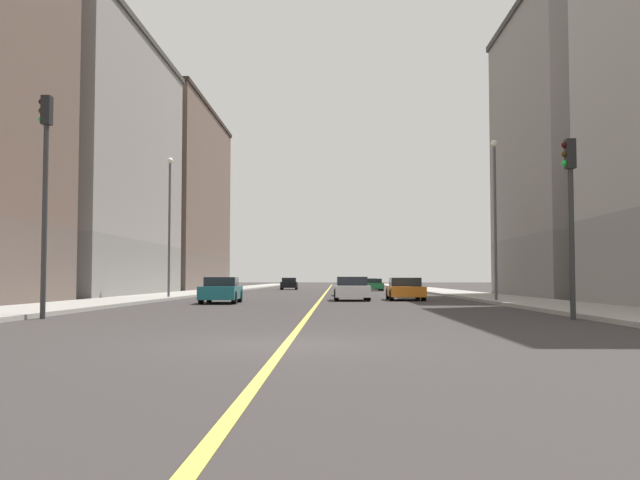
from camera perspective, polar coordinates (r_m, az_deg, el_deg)
ground_plane at (r=13.50m, az=-2.70°, el=-8.34°), size 400.00×400.00×0.00m
sidewalk_left at (r=63.13m, az=9.97°, el=-4.08°), size 3.92×168.00×0.15m
sidewalk_right at (r=63.44m, az=-8.96°, el=-4.09°), size 3.92×168.00×0.15m
lane_center_stripe at (r=62.43m, az=0.48°, el=-4.20°), size 0.16×154.00×0.01m
building_left_mid at (r=48.91m, az=21.15°, el=6.62°), size 10.44×15.42×18.58m
building_right_midblock at (r=53.30m, az=-18.91°, el=5.71°), size 10.44×22.33×18.43m
building_right_distant at (r=77.96m, az=-12.30°, el=3.17°), size 10.44×26.15×19.22m
traffic_light_left_near at (r=22.83m, az=19.37°, el=2.95°), size 0.40×0.32×5.45m
traffic_light_right_near at (r=23.59m, az=-21.11°, el=4.79°), size 0.40×0.32×6.88m
street_lamp_left_near at (r=37.46m, az=13.80°, el=2.80°), size 0.36×0.36×8.16m
street_lamp_right_near at (r=43.42m, az=-11.93°, el=2.07°), size 0.36×0.36×8.29m
car_black at (r=77.91m, az=-2.48°, el=-3.51°), size 1.88×4.35×1.30m
car_white at (r=39.76m, az=2.54°, el=-3.92°), size 1.98×4.27×1.32m
car_green at (r=70.56m, az=4.22°, el=-3.58°), size 2.04×4.09×1.20m
car_blue at (r=79.33m, az=3.92°, el=-3.53°), size 1.97×4.30×1.22m
car_silver at (r=50.96m, az=2.34°, el=-3.77°), size 1.91×4.28×1.22m
car_orange at (r=40.83m, az=6.81°, el=-3.92°), size 1.96×4.47×1.27m
car_teal at (r=35.88m, az=-7.89°, el=-4.02°), size 1.93×4.54×1.30m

